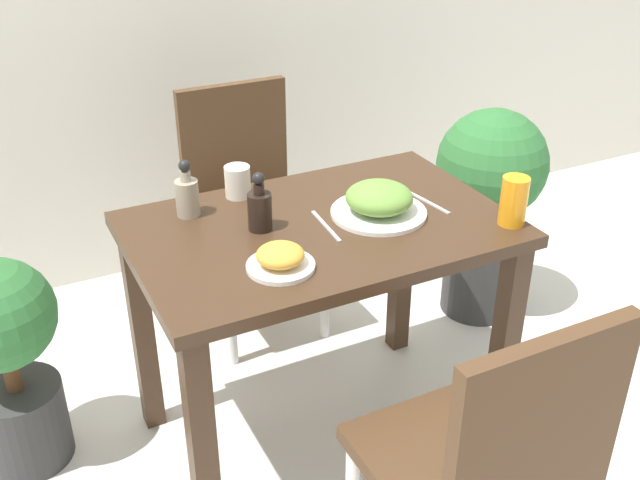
{
  "coord_description": "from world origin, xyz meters",
  "views": [
    {
      "loc": [
        -0.79,
        -1.58,
        1.65
      ],
      "look_at": [
        0.0,
        0.0,
        0.68
      ],
      "focal_mm": 42.0,
      "sensor_mm": 36.0,
      "label": 1
    }
  ],
  "objects_px": {
    "juice_glass": "(514,201)",
    "potted_plant_left": "(7,354)",
    "drink_cup": "(238,182)",
    "sauce_bottle": "(260,208)",
    "chair_near": "(490,461)",
    "condiment_bottle": "(187,195)",
    "potted_plant_right": "(488,195)",
    "side_plate": "(280,259)",
    "chair_far": "(248,198)",
    "food_plate": "(379,201)"
  },
  "relations": [
    {
      "from": "chair_near",
      "to": "side_plate",
      "type": "height_order",
      "value": "chair_near"
    },
    {
      "from": "drink_cup",
      "to": "sauce_bottle",
      "type": "xyz_separation_m",
      "value": [
        -0.02,
        -0.21,
        0.01
      ]
    },
    {
      "from": "chair_near",
      "to": "drink_cup",
      "type": "height_order",
      "value": "chair_near"
    },
    {
      "from": "juice_glass",
      "to": "side_plate",
      "type": "bearing_deg",
      "value": 174.54
    },
    {
      "from": "chair_far",
      "to": "sauce_bottle",
      "type": "xyz_separation_m",
      "value": [
        -0.21,
        -0.66,
        0.3
      ]
    },
    {
      "from": "sauce_bottle",
      "to": "drink_cup",
      "type": "bearing_deg",
      "value": 84.52
    },
    {
      "from": "side_plate",
      "to": "sauce_bottle",
      "type": "height_order",
      "value": "sauce_bottle"
    },
    {
      "from": "chair_far",
      "to": "food_plate",
      "type": "relative_size",
      "value": 3.36
    },
    {
      "from": "juice_glass",
      "to": "potted_plant_right",
      "type": "distance_m",
      "value": 0.77
    },
    {
      "from": "chair_near",
      "to": "chair_far",
      "type": "xyz_separation_m",
      "value": [
        0.02,
        1.42,
        0.0
      ]
    },
    {
      "from": "food_plate",
      "to": "sauce_bottle",
      "type": "bearing_deg",
      "value": 168.23
    },
    {
      "from": "sauce_bottle",
      "to": "potted_plant_right",
      "type": "height_order",
      "value": "sauce_bottle"
    },
    {
      "from": "juice_glass",
      "to": "potted_plant_right",
      "type": "xyz_separation_m",
      "value": [
        0.4,
        0.57,
        -0.31
      ]
    },
    {
      "from": "food_plate",
      "to": "sauce_bottle",
      "type": "distance_m",
      "value": 0.33
    },
    {
      "from": "chair_far",
      "to": "juice_glass",
      "type": "xyz_separation_m",
      "value": [
        0.39,
        -0.93,
        0.3
      ]
    },
    {
      "from": "side_plate",
      "to": "potted_plant_left",
      "type": "distance_m",
      "value": 0.87
    },
    {
      "from": "food_plate",
      "to": "potted_plant_right",
      "type": "relative_size",
      "value": 0.32
    },
    {
      "from": "condiment_bottle",
      "to": "potted_plant_left",
      "type": "bearing_deg",
      "value": 170.56
    },
    {
      "from": "potted_plant_left",
      "to": "chair_far",
      "type": "bearing_deg",
      "value": 24.79
    },
    {
      "from": "juice_glass",
      "to": "sauce_bottle",
      "type": "distance_m",
      "value": 0.67
    },
    {
      "from": "chair_near",
      "to": "food_plate",
      "type": "bearing_deg",
      "value": -100.47
    },
    {
      "from": "sauce_bottle",
      "to": "potted_plant_right",
      "type": "relative_size",
      "value": 0.2
    },
    {
      "from": "food_plate",
      "to": "sauce_bottle",
      "type": "relative_size",
      "value": 1.63
    },
    {
      "from": "chair_far",
      "to": "condiment_bottle",
      "type": "bearing_deg",
      "value": -125.79
    },
    {
      "from": "juice_glass",
      "to": "condiment_bottle",
      "type": "relative_size",
      "value": 0.83
    },
    {
      "from": "potted_plant_right",
      "to": "potted_plant_left",
      "type": "bearing_deg",
      "value": -178.23
    },
    {
      "from": "chair_near",
      "to": "condiment_bottle",
      "type": "relative_size",
      "value": 5.49
    },
    {
      "from": "food_plate",
      "to": "juice_glass",
      "type": "distance_m",
      "value": 0.35
    },
    {
      "from": "chair_far",
      "to": "potted_plant_right",
      "type": "distance_m",
      "value": 0.87
    },
    {
      "from": "sauce_bottle",
      "to": "potted_plant_right",
      "type": "distance_m",
      "value": 1.1
    },
    {
      "from": "sauce_bottle",
      "to": "condiment_bottle",
      "type": "xyz_separation_m",
      "value": [
        -0.14,
        0.16,
        0.0
      ]
    },
    {
      "from": "condiment_bottle",
      "to": "juice_glass",
      "type": "bearing_deg",
      "value": -29.99
    },
    {
      "from": "condiment_bottle",
      "to": "drink_cup",
      "type": "bearing_deg",
      "value": 17.2
    },
    {
      "from": "potted_plant_left",
      "to": "potted_plant_right",
      "type": "xyz_separation_m",
      "value": [
        1.68,
        0.05,
        0.11
      ]
    },
    {
      "from": "chair_far",
      "to": "potted_plant_left",
      "type": "xyz_separation_m",
      "value": [
        -0.88,
        -0.41,
        -0.12
      ]
    },
    {
      "from": "chair_near",
      "to": "side_plate",
      "type": "bearing_deg",
      "value": -67.58
    },
    {
      "from": "juice_glass",
      "to": "potted_plant_left",
      "type": "xyz_separation_m",
      "value": [
        -1.28,
        0.52,
        -0.42
      ]
    },
    {
      "from": "chair_far",
      "to": "drink_cup",
      "type": "bearing_deg",
      "value": -113.53
    },
    {
      "from": "potted_plant_left",
      "to": "potted_plant_right",
      "type": "relative_size",
      "value": 0.82
    },
    {
      "from": "drink_cup",
      "to": "sauce_bottle",
      "type": "relative_size",
      "value": 0.57
    },
    {
      "from": "chair_far",
      "to": "juice_glass",
      "type": "bearing_deg",
      "value": -67.04
    },
    {
      "from": "juice_glass",
      "to": "potted_plant_left",
      "type": "height_order",
      "value": "juice_glass"
    },
    {
      "from": "side_plate",
      "to": "juice_glass",
      "type": "height_order",
      "value": "juice_glass"
    },
    {
      "from": "chair_far",
      "to": "food_plate",
      "type": "bearing_deg",
      "value": -81.71
    },
    {
      "from": "food_plate",
      "to": "potted_plant_right",
      "type": "bearing_deg",
      "value": 28.11
    },
    {
      "from": "juice_glass",
      "to": "potted_plant_right",
      "type": "relative_size",
      "value": 0.16
    },
    {
      "from": "drink_cup",
      "to": "sauce_bottle",
      "type": "height_order",
      "value": "sauce_bottle"
    },
    {
      "from": "food_plate",
      "to": "potted_plant_left",
      "type": "xyz_separation_m",
      "value": [
        -0.99,
        0.32,
        -0.39
      ]
    },
    {
      "from": "juice_glass",
      "to": "sauce_bottle",
      "type": "bearing_deg",
      "value": 156.03
    },
    {
      "from": "potted_plant_left",
      "to": "drink_cup",
      "type": "bearing_deg",
      "value": -3.05
    }
  ]
}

